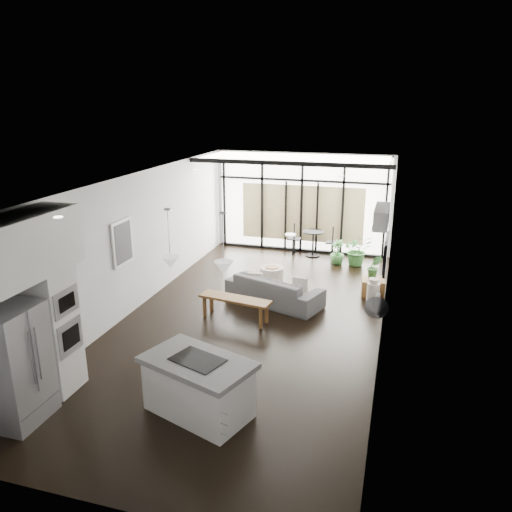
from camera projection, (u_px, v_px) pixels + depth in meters
The scene contains 28 objects.
floor at pixel (252, 320), 9.94m from camera, with size 5.00×10.00×0.00m, color black.
ceiling at pixel (251, 180), 9.09m from camera, with size 5.00×10.00×0.00m, color silver.
wall_left at pixel (135, 243), 10.18m from camera, with size 0.02×10.00×2.80m, color silver.
wall_right at pixel (386, 265), 8.85m from camera, with size 0.02×10.00×2.80m, color silver.
wall_back at pixel (302, 203), 14.09m from camera, with size 5.00×0.02×2.80m, color silver.
wall_front at pixel (107, 397), 4.94m from camera, with size 5.00×0.02×2.80m, color silver.
glazing at pixel (302, 203), 13.98m from camera, with size 5.00×0.20×2.80m, color black.
skylight at pixel (296, 158), 12.76m from camera, with size 4.70×1.90×0.06m, color silver.
neighbour_building at pixel (302, 213), 14.14m from camera, with size 3.50×0.02×1.60m, color beige.
island at pixel (198, 387), 6.90m from camera, with size 1.51×0.90×0.83m, color silver.
cooktop at pixel (197, 360), 6.77m from camera, with size 0.70×0.47×0.01m, color black.
fridge at pixel (15, 366), 6.64m from camera, with size 0.64×0.80×1.66m, color #939298.
appliance_column at pixel (51, 319), 7.28m from camera, with size 0.59×0.62×2.29m, color silver.
upper_cabinets at pixel (22, 247), 6.59m from camera, with size 0.62×1.75×0.86m, color silver.
pendant_left at pixel (170, 262), 7.01m from camera, with size 0.26×0.26×0.18m, color silver.
pendant_right at pixel (224, 268), 6.80m from camera, with size 0.26×0.26×0.18m, color silver.
sofa at pixel (274, 285), 10.66m from camera, with size 2.10×0.61×0.82m, color #535356.
console_bench at pixel (235, 309), 9.89m from camera, with size 1.46×0.37×0.47m, color brown.
pouf at pixel (272, 276), 11.74m from camera, with size 0.55×0.55×0.44m, color beige.
crate at pixel (373, 287), 11.16m from camera, with size 0.50×0.50×0.37m, color brown.
plant_tall at pixel (357, 253), 13.14m from camera, with size 0.74×0.82×0.64m, color #367032.
plant_med at pixel (337, 257), 13.24m from camera, with size 0.37×0.66×0.37m, color #367032.
plant_crate at pixel (374, 274), 11.07m from camera, with size 0.31×0.57×0.25m, color #367032.
milk_can at pixel (373, 290), 10.73m from camera, with size 0.28×0.28×0.54m, color beige.
bistro_set at pixel (313, 245), 13.88m from camera, with size 1.37×0.55×0.66m, color black.
tv at pixel (386, 254), 9.81m from camera, with size 0.05×1.10×0.65m, color black.
ac_unit at pixel (382, 216), 7.83m from camera, with size 0.22×0.90×0.30m, color white.
framed_art at pixel (122, 243), 9.67m from camera, with size 0.04×0.70×0.90m, color black.
Camera 1 is at (2.62, -8.70, 4.23)m, focal length 35.00 mm.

